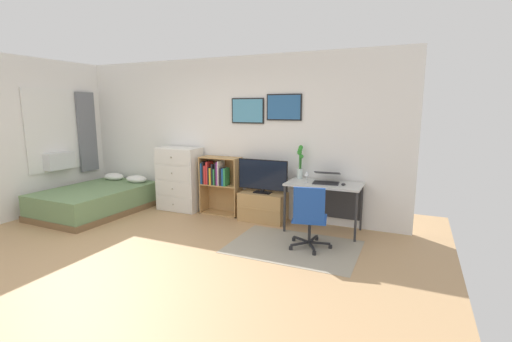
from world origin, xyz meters
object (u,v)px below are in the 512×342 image
object	(u,v)px
desk	(325,191)
bed	(97,199)
bookshelf	(218,180)
wine_glass	(306,174)
dresser	(180,179)
tv_stand	(263,207)
television	(263,176)
bamboo_vase	(300,161)
office_chair	(309,216)
computer_mouse	(343,184)
laptop	(327,178)

from	to	relation	value
desk	bed	bearing A→B (deg)	-169.37
bookshelf	wine_glass	bearing A→B (deg)	-7.31
bed	desk	bearing A→B (deg)	11.45
dresser	bookshelf	bearing A→B (deg)	4.56
tv_stand	television	size ratio (longest dim) A/B	0.89
bookshelf	tv_stand	xyz separation A→B (m)	(0.87, -0.05, -0.37)
bamboo_vase	television	bearing A→B (deg)	-168.26
bed	office_chair	size ratio (longest dim) A/B	2.26
tv_stand	television	bearing A→B (deg)	-90.00
dresser	television	distance (m)	1.66
bamboo_vase	computer_mouse	bearing A→B (deg)	-17.72
dresser	bookshelf	xyz separation A→B (m)	(0.78, 0.06, 0.03)
tv_stand	computer_mouse	size ratio (longest dim) A/B	7.31
television	computer_mouse	xyz separation A→B (m)	(1.32, -0.11, 0.01)
bed	dresser	bearing A→B (deg)	31.30
tv_stand	laptop	world-z (taller)	laptop
desk	computer_mouse	xyz separation A→B (m)	(0.29, -0.11, 0.15)
dresser	laptop	world-z (taller)	dresser
computer_mouse	wine_glass	world-z (taller)	wine_glass
desk	tv_stand	bearing A→B (deg)	178.86
dresser	wine_glass	bearing A→B (deg)	-3.53
laptop	computer_mouse	world-z (taller)	laptop
laptop	television	bearing A→B (deg)	173.48
dresser	bamboo_vase	bearing A→B (deg)	2.95
television	bamboo_vase	world-z (taller)	bamboo_vase
bookshelf	desk	size ratio (longest dim) A/B	0.92
computer_mouse	bamboo_vase	distance (m)	0.81
bookshelf	desk	xyz separation A→B (m)	(1.90, -0.07, -0.00)
wine_glass	laptop	bearing A→B (deg)	26.76
tv_stand	bamboo_vase	distance (m)	0.98
dresser	bookshelf	world-z (taller)	dresser
dresser	wine_glass	world-z (taller)	dresser
bookshelf	wine_glass	size ratio (longest dim) A/B	5.61
bed	office_chair	distance (m)	3.96
desk	wine_glass	distance (m)	0.40
bookshelf	office_chair	distance (m)	2.13
laptop	wine_glass	xyz separation A→B (m)	(-0.27, -0.14, 0.07)
dresser	computer_mouse	xyz separation A→B (m)	(2.97, -0.12, 0.18)
tv_stand	computer_mouse	distance (m)	1.42
computer_mouse	television	bearing A→B (deg)	175.19
wine_glass	dresser	bearing A→B (deg)	176.47
office_chair	laptop	bearing A→B (deg)	77.72
bookshelf	computer_mouse	bearing A→B (deg)	-4.71
laptop	computer_mouse	distance (m)	0.30
bed	wine_glass	xyz separation A→B (m)	(3.69, 0.60, 0.65)
television	desk	size ratio (longest dim) A/B	0.78
tv_stand	bed	bearing A→B (deg)	-165.37
office_chair	bamboo_vase	world-z (taller)	bamboo_vase
television	bamboo_vase	size ratio (longest dim) A/B	1.61
tv_stand	bamboo_vase	bearing A→B (deg)	9.65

